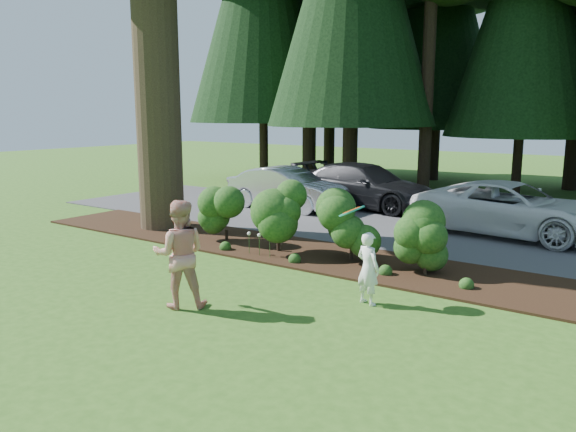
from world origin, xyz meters
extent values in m
plane|color=#2D5518|center=(0.00, 0.00, 0.00)|extent=(80.00, 80.00, 0.00)
cube|color=black|center=(0.00, 3.25, 0.03)|extent=(16.00, 2.50, 0.05)
cube|color=#38383A|center=(0.00, 7.50, 0.01)|extent=(22.00, 6.00, 0.03)
cylinder|color=black|center=(-4.60, 3.40, 6.00)|extent=(1.24, 1.24, 12.00)
sphere|color=#133A11|center=(-2.00, 3.20, 0.66)|extent=(1.08, 1.08, 1.08)
cylinder|color=black|center=(-2.00, 3.20, 0.15)|extent=(0.08, 0.08, 0.30)
sphere|color=#133A11|center=(-0.20, 3.00, 0.94)|extent=(1.35, 1.35, 1.35)
cylinder|color=black|center=(-0.20, 3.00, 0.15)|extent=(0.08, 0.08, 0.30)
sphere|color=#133A11|center=(1.60, 3.30, 0.83)|extent=(1.26, 1.26, 1.26)
cylinder|color=black|center=(1.60, 3.30, 0.15)|extent=(0.08, 0.08, 0.30)
sphere|color=#133A11|center=(3.40, 3.10, 0.72)|extent=(1.17, 1.17, 1.17)
cylinder|color=black|center=(3.40, 3.10, 0.15)|extent=(0.08, 0.08, 0.30)
cylinder|color=#133A11|center=(-0.60, 2.40, 0.25)|extent=(0.01, 0.01, 0.50)
sphere|color=white|center=(-0.60, 2.40, 0.52)|extent=(0.09, 0.09, 0.09)
cylinder|color=#133A11|center=(-0.30, 2.40, 0.25)|extent=(0.01, 0.01, 0.50)
sphere|color=white|center=(-0.30, 2.40, 0.52)|extent=(0.09, 0.09, 0.09)
cylinder|color=#133A11|center=(0.00, 2.40, 0.25)|extent=(0.01, 0.01, 0.50)
sphere|color=white|center=(0.00, 2.40, 0.52)|extent=(0.09, 0.09, 0.09)
cylinder|color=black|center=(-9.50, 14.00, 4.90)|extent=(0.50, 0.50, 9.80)
cone|color=black|center=(-9.50, 14.00, 7.70)|extent=(6.16, 6.16, 10.50)
cylinder|color=black|center=(-7.00, 14.50, 4.55)|extent=(0.50, 0.50, 9.10)
cylinder|color=black|center=(-4.00, 15.00, 5.25)|extent=(0.50, 0.50, 10.50)
cylinder|color=black|center=(-1.00, 13.50, 4.38)|extent=(0.50, 0.50, 8.75)
cylinder|color=black|center=(2.00, 14.50, 5.60)|extent=(0.50, 0.50, 11.20)
cylinder|color=black|center=(-8.00, 18.50, 5.60)|extent=(0.50, 0.50, 11.20)
cone|color=black|center=(-8.00, 18.50, 8.80)|extent=(7.04, 7.04, 12.00)
cylinder|color=black|center=(-2.50, 18.00, 5.25)|extent=(0.50, 0.50, 10.50)
cone|color=black|center=(-2.50, 18.00, 8.25)|extent=(6.60, 6.60, 11.25)
imported|color=silver|center=(-3.51, 8.03, 0.73)|extent=(4.31, 1.59, 1.41)
imported|color=silver|center=(3.81, 8.06, 0.74)|extent=(5.36, 2.89, 1.43)
imported|color=black|center=(-1.49, 9.80, 0.79)|extent=(5.38, 2.57, 1.51)
imported|color=white|center=(3.19, 0.98, 0.64)|extent=(0.53, 0.42, 1.28)
imported|color=#BA3418|center=(0.65, -0.98, 0.92)|extent=(1.14, 1.12, 1.85)
cylinder|color=#198C73|center=(2.85, 0.98, 1.60)|extent=(0.46, 0.47, 0.24)
cylinder|color=#FF5715|center=(2.85, 0.98, 1.61)|extent=(0.32, 0.33, 0.17)
camera|label=1|loc=(7.44, -7.42, 3.27)|focal=35.00mm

